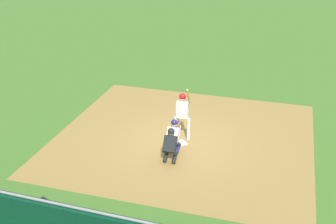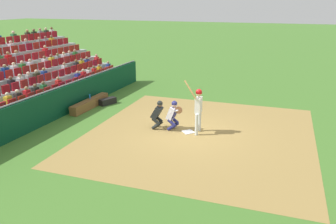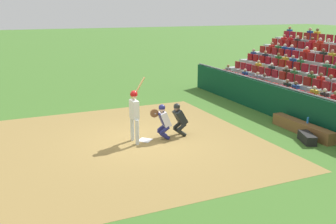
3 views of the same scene
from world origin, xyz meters
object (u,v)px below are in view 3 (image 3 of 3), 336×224
at_px(home_plate_marker, 145,140).
at_px(dugout_bench, 302,128).
at_px(water_bottle_on_bench, 308,120).
at_px(equipment_duffel_bag, 307,138).
at_px(batter_at_plate, 134,110).
at_px(home_plate_umpire, 179,118).
at_px(catcher_crouching, 163,119).

height_order(home_plate_marker, dugout_bench, dugout_bench).
xyz_separation_m(water_bottle_on_bench, equipment_duffel_bag, (-0.70, 0.62, -0.39)).
relative_size(batter_at_plate, home_plate_umpire, 1.79).
xyz_separation_m(catcher_crouching, dugout_bench, (-1.50, -5.04, -0.50)).
bearing_deg(catcher_crouching, dugout_bench, -106.61).
bearing_deg(home_plate_umpire, dugout_bench, -109.82).
bearing_deg(dugout_bench, catcher_crouching, 73.39).
bearing_deg(catcher_crouching, water_bottle_on_bench, -107.94).
distance_m(batter_at_plate, dugout_bench, 6.36).
relative_size(dugout_bench, equipment_duffel_bag, 3.17).
distance_m(batter_at_plate, water_bottle_on_bench, 6.44).
height_order(catcher_crouching, water_bottle_on_bench, catcher_crouching).
bearing_deg(dugout_bench, home_plate_marker, 74.84).
bearing_deg(catcher_crouching, home_plate_marker, 86.11).
relative_size(home_plate_umpire, equipment_duffel_bag, 1.35).
bearing_deg(equipment_duffel_bag, water_bottle_on_bench, -19.88).
height_order(home_plate_umpire, dugout_bench, home_plate_umpire).
relative_size(batter_at_plate, dugout_bench, 0.76).
xyz_separation_m(home_plate_umpire, dugout_bench, (-1.57, -4.37, -0.47)).
bearing_deg(home_plate_marker, batter_at_plate, 95.90).
height_order(home_plate_umpire, equipment_duffel_bag, home_plate_umpire).
bearing_deg(dugout_bench, equipment_duffel_bag, 148.47).
relative_size(home_plate_umpire, water_bottle_on_bench, 5.45).
xyz_separation_m(dugout_bench, equipment_duffel_bag, (-0.86, 0.53, -0.06)).
xyz_separation_m(home_plate_umpire, equipment_duffel_bag, (-2.43, -3.84, -0.53)).
bearing_deg(dugout_bench, batter_at_plate, 76.11).
distance_m(home_plate_umpire, dugout_bench, 4.67).
distance_m(dugout_bench, water_bottle_on_bench, 0.38).
distance_m(home_plate_marker, catcher_crouching, 0.98).
xyz_separation_m(catcher_crouching, equipment_duffel_bag, (-2.36, -4.51, -0.56)).
bearing_deg(home_plate_marker, equipment_duffel_bag, -114.85).
relative_size(catcher_crouching, water_bottle_on_bench, 5.60).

